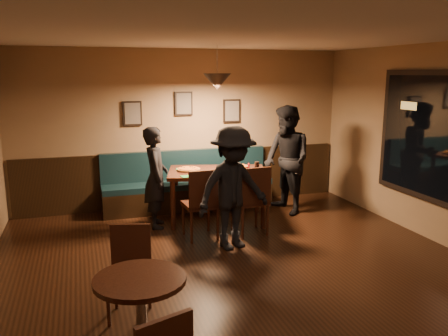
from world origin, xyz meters
name	(u,v)px	position (x,y,z in m)	size (l,w,h in m)	color
floor	(253,286)	(0.00, 0.00, 0.00)	(7.00, 7.00, 0.00)	black
ceiling	(257,31)	(0.00, 0.00, 2.80)	(7.00, 7.00, 0.00)	silver
wall_back	(184,129)	(0.00, 3.50, 1.40)	(6.00, 6.00, 0.00)	#8C704F
wainscot	(185,178)	(0.00, 3.47, 0.50)	(5.88, 0.06, 1.00)	black
booth_bench	(188,181)	(0.00, 3.20, 0.50)	(3.00, 0.60, 1.00)	#0F232D
window_frame	(443,139)	(2.96, 0.50, 1.50)	(0.06, 2.56, 1.86)	black
window_glass	(441,139)	(2.93, 0.50, 1.50)	(2.40, 2.40, 0.00)	black
picture_left	(132,113)	(-0.90, 3.47, 1.70)	(0.32, 0.04, 0.42)	black
picture_center	(184,104)	(0.00, 3.47, 1.85)	(0.32, 0.04, 0.42)	black
picture_right	(232,111)	(0.90, 3.47, 1.70)	(0.32, 0.04, 0.42)	black
pendant_lamp	(217,82)	(0.30, 2.39, 2.25)	(0.44, 0.44, 0.25)	black
dining_table	(217,196)	(0.30, 2.39, 0.42)	(1.56, 1.00, 0.84)	black
chair_near_left	(200,203)	(-0.17, 1.72, 0.52)	(0.46, 0.46, 1.05)	black
chair_near_right	(250,199)	(0.58, 1.66, 0.53)	(0.46, 0.46, 1.05)	black
diner_left	(156,177)	(-0.70, 2.40, 0.79)	(0.58, 0.38, 1.58)	black
diner_right	(287,160)	(1.55, 2.45, 0.93)	(0.90, 0.70, 1.86)	black
diner_front	(233,188)	(0.15, 1.18, 0.85)	(1.09, 0.63, 1.69)	black
pizza_a	(189,169)	(-0.14, 2.55, 0.86)	(0.37, 0.37, 0.04)	gold
pizza_b	(224,172)	(0.35, 2.19, 0.85)	(0.32, 0.32, 0.04)	gold
pizza_c	(238,166)	(0.71, 2.54, 0.85)	(0.33, 0.33, 0.04)	#C96C25
soda_glass	(257,167)	(0.87, 2.13, 0.92)	(0.08, 0.08, 0.16)	black
tabasco_bottle	(249,166)	(0.80, 2.30, 0.90)	(0.03, 0.03, 0.12)	#A00510
napkin_a	(181,169)	(-0.24, 2.68, 0.84)	(0.15, 0.15, 0.01)	#207A35
napkin_b	(187,176)	(-0.28, 2.12, 0.84)	(0.16, 0.16, 0.01)	#217F2E
cutlery_set	(224,176)	(0.28, 1.97, 0.84)	(0.02, 0.20, 0.00)	silver
cafe_table	(142,322)	(-1.40, -1.08, 0.39)	(0.74, 0.74, 0.79)	black
cafe_chair_far	(129,274)	(-1.42, -0.26, 0.45)	(0.40, 0.40, 0.91)	black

